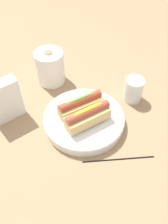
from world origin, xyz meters
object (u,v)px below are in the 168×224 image
Objects in this scene: serving_bowl at (84,119)px; chopstick_near at (119,159)px; water_glass at (133,91)px; napkin_box at (4,101)px; hotdog_back at (80,105)px; paper_towel_roll at (50,67)px; hotdog_front at (88,116)px.

serving_bowl is 1.25× the size of chopstick_near.
water_glass is at bearing 3.69° from serving_bowl.
napkin_box reaches higher than chopstick_near.
water_glass is at bearing -3.58° from hotdog_back.
serving_bowl is 2.04× the size of paper_towel_roll.
water_glass is at bearing 10.71° from hotdog_front.
paper_towel_roll reaches higher than chopstick_near.
serving_bowl is 1.83× the size of napkin_box.
paper_towel_roll is (-0.22, 0.25, 0.03)m from water_glass.
water_glass is at bearing -48.63° from paper_towel_roll.
hotdog_front is at bearing -94.37° from hotdog_back.
water_glass is 0.67× the size of paper_towel_roll.
water_glass is at bearing 68.92° from chopstick_near.
hotdog_back is 1.00× the size of napkin_box.
water_glass is at bearing -25.65° from napkin_box.
chopstick_near is (0.23, -0.34, -0.07)m from napkin_box.
napkin_box is at bearing 143.06° from serving_bowl.
napkin_box is at bearing 148.33° from hotdog_back.
hotdog_back is (0.00, 0.05, 0.00)m from hotdog_front.
napkin_box is at bearing 149.60° from chopstick_near.
serving_bowl is 0.05m from hotdog_front.
hotdog_back is 0.25m from napkin_box.
chopstick_near is (0.02, -0.20, -0.06)m from hotdog_back.
serving_bowl is at bearing -89.63° from paper_towel_roll.
hotdog_front is 0.69× the size of chopstick_near.
serving_bowl is 1.81× the size of hotdog_front.
hotdog_back reaches higher than water_glass.
paper_towel_roll is at bearing 117.74° from chopstick_near.
napkin_box reaches higher than hotdog_front.
hotdog_back is 0.21m from chopstick_near.
chopstick_near is at bearing -84.97° from hotdog_back.
chopstick_near is (0.02, -0.18, -0.02)m from serving_bowl.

